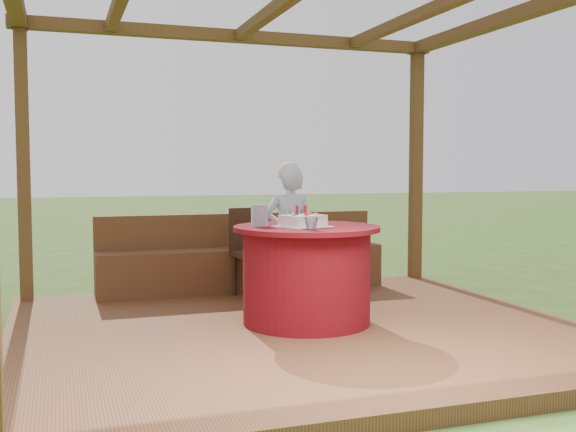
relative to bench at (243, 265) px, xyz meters
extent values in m
plane|color=#32531B|center=(0.00, -1.72, -0.38)|extent=(60.00, 60.00, 0.00)
cube|color=brown|center=(0.00, -1.72, -0.32)|extent=(4.50, 4.00, 0.12)
cube|color=brown|center=(-2.13, 0.16, 1.03)|extent=(0.12, 0.12, 2.60)
cube|color=brown|center=(2.13, 0.16, 1.03)|extent=(0.12, 0.12, 2.60)
cube|color=brown|center=(0.00, 0.16, 2.40)|extent=(4.50, 0.14, 0.12)
cube|color=brown|center=(2.13, -1.72, 2.40)|extent=(0.14, 4.00, 0.12)
cube|color=brown|center=(1.30, -1.72, 2.40)|extent=(0.10, 3.70, 0.10)
cube|color=brown|center=(0.00, -0.02, -0.04)|extent=(3.00, 0.42, 0.45)
cube|color=brown|center=(0.00, 0.16, 0.36)|extent=(3.00, 0.06, 0.35)
cylinder|color=maroon|center=(0.10, -1.64, 0.12)|extent=(1.05, 1.05, 0.77)
cylinder|color=maroon|center=(0.10, -1.64, 0.52)|extent=(1.20, 1.20, 0.04)
cube|color=#321D10|center=(0.03, -0.42, 0.17)|extent=(0.46, 0.46, 0.05)
cylinder|color=#321D10|center=(-0.13, -0.60, -0.05)|extent=(0.04, 0.04, 0.43)
cylinder|color=#321D10|center=(0.21, -0.58, -0.05)|extent=(0.04, 0.04, 0.43)
cylinder|color=#321D10|center=(-0.16, -0.26, -0.05)|extent=(0.04, 0.04, 0.43)
cylinder|color=#321D10|center=(0.19, -0.23, -0.05)|extent=(0.04, 0.04, 0.43)
cube|color=#321D10|center=(0.01, -0.22, 0.39)|extent=(0.43, 0.07, 0.45)
imported|color=#A1C7EF|center=(0.25, -0.78, 0.39)|extent=(0.52, 0.39, 1.30)
sphere|color=white|center=(0.25, -0.78, 0.98)|extent=(0.21, 0.21, 0.21)
cube|color=white|center=(0.05, -1.70, 0.54)|extent=(0.46, 0.46, 0.01)
cube|color=white|center=(0.05, -1.70, 0.59)|extent=(0.38, 0.35, 0.09)
cylinder|color=red|center=(0.01, -1.66, 0.68)|extent=(0.03, 0.03, 0.08)
cylinder|color=red|center=(0.08, -1.66, 0.68)|extent=(0.03, 0.03, 0.08)
sphere|color=green|center=(-0.05, -1.76, 0.65)|extent=(0.04, 0.04, 0.04)
sphere|color=red|center=(0.05, -1.77, 0.65)|extent=(0.04, 0.04, 0.04)
sphere|color=yellow|center=(0.15, -1.75, 0.65)|extent=(0.04, 0.04, 0.04)
sphere|color=blue|center=(-0.01, -1.68, 0.65)|extent=(0.04, 0.04, 0.04)
sphere|color=orange|center=(0.12, -1.67, 0.65)|extent=(0.04, 0.04, 0.04)
cube|color=#CB83AF|center=(-0.27, -1.54, 0.63)|extent=(0.13, 0.09, 0.18)
imported|color=white|center=(0.00, -2.01, 0.59)|extent=(0.13, 0.13, 0.10)
camera|label=1|loc=(-1.81, -6.79, 1.01)|focal=42.00mm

